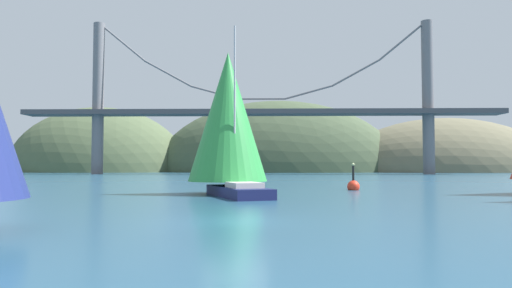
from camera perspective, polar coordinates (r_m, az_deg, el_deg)
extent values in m
plane|color=navy|center=(18.27, -2.57, -9.54)|extent=(360.00, 360.00, 0.00)
ellipsoid|color=#425138|center=(153.16, 2.75, -3.47)|extent=(81.27, 44.00, 47.27)
ellipsoid|color=#6B664C|center=(164.00, 22.37, -3.22)|extent=(70.29, 44.00, 35.56)
ellipsoid|color=#4C5B3D|center=(163.11, -18.86, -3.28)|extent=(59.69, 44.00, 43.36)
cylinder|color=slate|center=(121.85, -19.00, 5.40)|extent=(2.80, 2.80, 37.93)
cylinder|color=slate|center=(121.02, 20.56, 5.48)|extent=(2.80, 2.80, 37.93)
cube|color=#47474C|center=(113.85, 0.71, 3.94)|extent=(117.82, 6.00, 1.20)
cylinder|color=slate|center=(122.73, -16.28, 12.04)|extent=(12.01, 0.50, 10.02)
cylinder|color=slate|center=(117.98, -10.85, 8.58)|extent=(11.93, 0.50, 6.86)
cylinder|color=slate|center=(115.26, -5.15, 6.38)|extent=(11.82, 0.50, 3.69)
cylinder|color=slate|center=(114.29, 0.71, 5.63)|extent=(11.69, 0.50, 0.50)
cylinder|color=slate|center=(115.01, 6.58, 6.40)|extent=(11.82, 0.50, 3.69)
cylinder|color=slate|center=(117.49, 12.32, 8.64)|extent=(11.93, 0.50, 6.86)
cylinder|color=slate|center=(122.03, 17.80, 12.15)|extent=(12.01, 0.50, 10.02)
cube|color=#191E4C|center=(32.34, -2.27, -5.93)|extent=(5.35, 8.86, 0.69)
cube|color=beige|center=(30.86, -1.45, -5.11)|extent=(2.78, 3.23, 0.36)
cylinder|color=#B2B2B7|center=(33.39, -2.66, 4.82)|extent=(0.14, 0.14, 11.69)
cone|color=green|center=(35.10, -3.52, 3.45)|extent=(7.67, 7.67, 9.86)
sphere|color=red|center=(41.65, 11.99, -5.20)|extent=(1.10, 1.10, 1.10)
cylinder|color=black|center=(41.61, 11.98, -3.75)|extent=(0.20, 0.20, 1.60)
sphere|color=#F2EA99|center=(41.61, 11.97, -2.49)|extent=(0.24, 0.24, 0.24)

